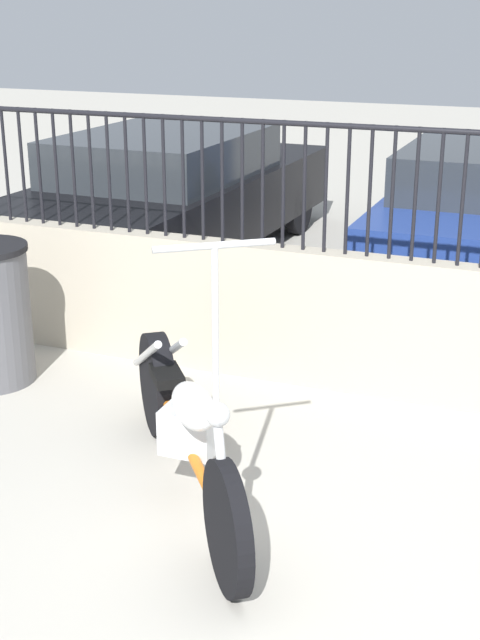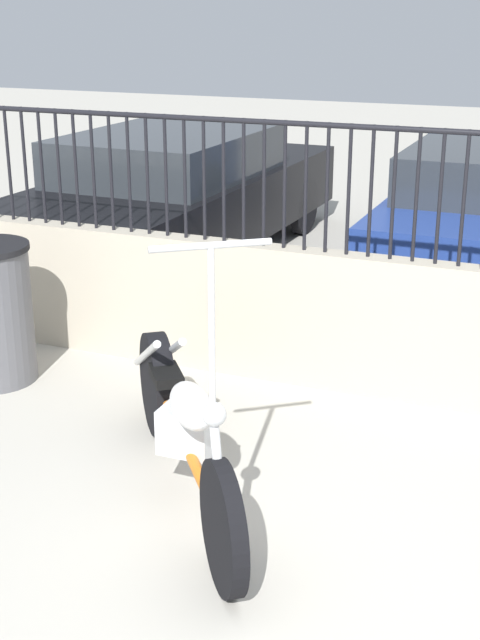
% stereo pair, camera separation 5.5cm
% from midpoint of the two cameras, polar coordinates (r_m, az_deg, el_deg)
% --- Properties ---
extents(ground_plane, '(40.00, 40.00, 0.00)m').
position_cam_midpoint_polar(ground_plane, '(4.14, 5.78, -17.33)').
color(ground_plane, '#B7B2A5').
extents(low_wall, '(10.21, 0.18, 0.94)m').
position_cam_midpoint_polar(low_wall, '(5.86, 12.30, -0.87)').
color(low_wall, '#B2A893').
rests_on(low_wall, ground_plane).
extents(fence_railing, '(10.21, 0.04, 0.84)m').
position_cam_midpoint_polar(fence_railing, '(5.60, 13.04, 8.76)').
color(fence_railing, black).
rests_on(fence_railing, low_wall).
extents(motorcycle_orange, '(1.49, 1.89, 1.56)m').
position_cam_midpoint_polar(motorcycle_orange, '(4.77, -3.49, -6.47)').
color(motorcycle_orange, black).
rests_on(motorcycle_orange, ground_plane).
extents(car_black, '(1.88, 4.60, 1.30)m').
position_cam_midpoint_polar(car_black, '(9.05, -3.83, 8.07)').
color(car_black, black).
rests_on(car_black, ground_plane).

